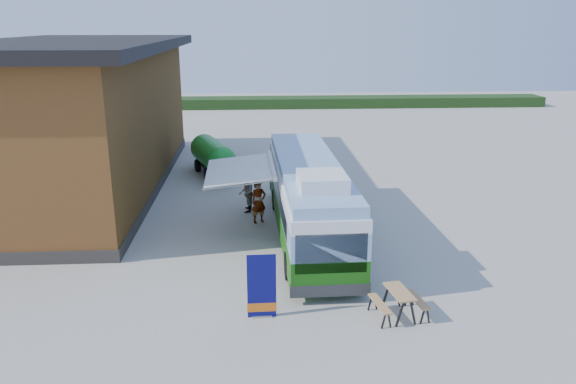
{
  "coord_description": "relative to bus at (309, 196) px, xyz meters",
  "views": [
    {
      "loc": [
        -1.48,
        -18.99,
        8.36
      ],
      "look_at": [
        -0.14,
        3.82,
        1.4
      ],
      "focal_mm": 35.0,
      "sensor_mm": 36.0,
      "label": 1
    }
  ],
  "objects": [
    {
      "name": "bus",
      "position": [
        0.0,
        0.0,
        0.0
      ],
      "size": [
        2.78,
        11.79,
        3.6
      ],
      "rotation": [
        0.0,
        0.0,
        0.02
      ],
      "color": "#1A6C12",
      "rests_on": "ground"
    },
    {
      "name": "hedge",
      "position": [
        7.42,
        35.84,
        -1.22
      ],
      "size": [
        40.0,
        3.0,
        1.0
      ],
      "primitive_type": "cube",
      "color": "#264419",
      "rests_on": "ground"
    },
    {
      "name": "banner",
      "position": [
        -1.96,
        -6.36,
        -0.91
      ],
      "size": [
        0.87,
        0.19,
        1.99
      ],
      "rotation": [
        0.0,
        0.0,
        0.02
      ],
      "color": "#0B0B55",
      "rests_on": "ground"
    },
    {
      "name": "awning",
      "position": [
        -2.53,
        0.33,
        0.9
      ],
      "size": [
        2.8,
        4.43,
        0.53
      ],
      "rotation": [
        0.0,
        0.0,
        0.02
      ],
      "color": "white",
      "rests_on": "ground"
    },
    {
      "name": "picnic_table",
      "position": [
        2.06,
        -6.57,
        -1.1
      ],
      "size": [
        1.65,
        1.52,
        0.83
      ],
      "rotation": [
        0.0,
        0.0,
        0.16
      ],
      "color": "tan",
      "rests_on": "ground"
    },
    {
      "name": "person_b",
      "position": [
        -2.54,
        3.29,
        -0.84
      ],
      "size": [
        0.75,
        0.92,
        1.77
      ],
      "primitive_type": "imported",
      "rotation": [
        0.0,
        0.0,
        -1.66
      ],
      "color": "#999999",
      "rests_on": "ground"
    },
    {
      "name": "slurry_tanker",
      "position": [
        -4.49,
        9.83,
        -0.55
      ],
      "size": [
        2.83,
        5.24,
        2.03
      ],
      "rotation": [
        0.0,
        0.0,
        0.34
      ],
      "color": "green",
      "rests_on": "ground"
    },
    {
      "name": "person_a",
      "position": [
        -1.98,
        1.82,
        -0.79
      ],
      "size": [
        0.81,
        0.7,
        1.87
      ],
      "primitive_type": "imported",
      "rotation": [
        0.0,
        0.0,
        0.47
      ],
      "color": "#999999",
      "rests_on": "ground"
    },
    {
      "name": "ground",
      "position": [
        -0.58,
        -2.16,
        -1.72
      ],
      "size": [
        100.0,
        100.0,
        0.0
      ],
      "primitive_type": "plane",
      "color": "#BCB7AD",
      "rests_on": "ground"
    },
    {
      "name": "barn",
      "position": [
        -11.08,
        7.84,
        1.87
      ],
      "size": [
        9.6,
        21.2,
        7.5
      ],
      "color": "brown",
      "rests_on": "ground"
    }
  ]
}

